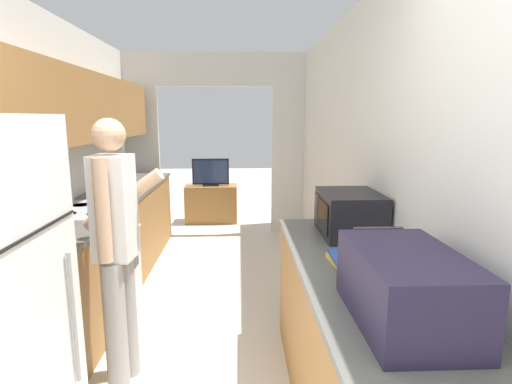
% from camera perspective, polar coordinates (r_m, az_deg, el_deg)
% --- Properties ---
extents(wall_left, '(0.38, 7.12, 2.50)m').
position_cam_1_polar(wall_left, '(3.41, -29.03, 5.88)').
color(wall_left, silver).
rests_on(wall_left, ground_plane).
extents(wall_right, '(0.06, 7.12, 2.50)m').
position_cam_1_polar(wall_right, '(2.82, 17.09, 2.20)').
color(wall_right, silver).
rests_on(wall_right, ground_plane).
extents(wall_far_with_doorway, '(2.87, 0.06, 2.50)m').
position_cam_1_polar(wall_far_with_doorway, '(5.63, -5.81, 8.49)').
color(wall_far_with_doorway, silver).
rests_on(wall_far_with_doorway, ground_plane).
extents(counter_left, '(0.62, 3.52, 0.89)m').
position_cam_1_polar(counter_left, '(4.20, -19.97, -6.56)').
color(counter_left, '#9E6B38').
rests_on(counter_left, ground_plane).
extents(counter_right, '(0.62, 1.90, 0.89)m').
position_cam_1_polar(counter_right, '(2.35, 13.77, -20.20)').
color(counter_right, '#9E6B38').
rests_on(counter_right, ground_plane).
extents(range_oven, '(0.66, 0.75, 1.03)m').
position_cam_1_polar(range_oven, '(3.72, -22.29, -8.85)').
color(range_oven, '#B7B7BC').
rests_on(range_oven, ground_plane).
extents(person, '(0.53, 0.40, 1.64)m').
position_cam_1_polar(person, '(2.52, -19.32, -7.58)').
color(person, '#9E9E9E').
rests_on(person, ground_plane).
extents(suitcase, '(0.36, 0.62, 0.28)m').
position_cam_1_polar(suitcase, '(1.61, 20.51, -12.54)').
color(suitcase, '#231E38').
rests_on(suitcase, counter_right).
extents(microwave, '(0.37, 0.49, 0.28)m').
position_cam_1_polar(microwave, '(2.64, 13.18, -3.04)').
color(microwave, black).
rests_on(microwave, counter_right).
extents(book_stack, '(0.19, 0.29, 0.05)m').
position_cam_1_polar(book_stack, '(2.14, 13.08, -9.50)').
color(book_stack, gold).
rests_on(book_stack, counter_right).
extents(tv_cabinet, '(0.81, 0.42, 0.59)m').
position_cam_1_polar(tv_cabinet, '(6.37, -6.38, -1.63)').
color(tv_cabinet, '#9E6B38').
rests_on(tv_cabinet, ground_plane).
extents(television, '(0.57, 0.16, 0.42)m').
position_cam_1_polar(television, '(6.24, -6.50, 2.78)').
color(television, black).
rests_on(television, tv_cabinet).
extents(knife, '(0.10, 0.31, 0.02)m').
position_cam_1_polar(knife, '(4.09, -19.51, -0.45)').
color(knife, '#B7B7BC').
rests_on(knife, counter_left).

